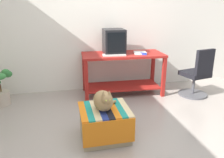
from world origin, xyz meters
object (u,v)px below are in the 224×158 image
(tv_monitor, at_px, (114,42))
(ottoman_with_blanket, at_px, (105,123))
(keyboard, at_px, (114,55))
(book, at_px, (140,53))
(cat, at_px, (104,100))
(office_chair, at_px, (197,76))
(stapler, at_px, (144,54))
(desk, at_px, (123,67))
(potted_plant, at_px, (0,88))

(tv_monitor, relative_size, ottoman_with_blanket, 0.73)
(ottoman_with_blanket, bearing_deg, keyboard, 71.75)
(book, xyz_separation_m, cat, (-0.94, -1.39, -0.26))
(office_chair, bearing_deg, stapler, -26.84)
(tv_monitor, bearing_deg, keyboard, -99.49)
(desk, xyz_separation_m, stapler, (0.32, -0.19, 0.26))
(office_chair, bearing_deg, cat, 15.45)
(tv_monitor, bearing_deg, ottoman_with_blanket, -105.03)
(keyboard, distance_m, cat, 1.40)
(cat, bearing_deg, ottoman_with_blanket, 58.28)
(book, bearing_deg, ottoman_with_blanket, -111.51)
(tv_monitor, distance_m, keyboard, 0.28)
(ottoman_with_blanket, distance_m, cat, 0.33)
(desk, bearing_deg, book, -8.86)
(desk, xyz_separation_m, book, (0.31, -0.06, 0.26))
(potted_plant, bearing_deg, book, 0.09)
(desk, height_order, cat, desk)
(tv_monitor, xyz_separation_m, ottoman_with_blanket, (-0.46, -1.47, -0.78))
(keyboard, relative_size, ottoman_with_blanket, 0.66)
(tv_monitor, height_order, ottoman_with_blanket, tv_monitor)
(desk, distance_m, keyboard, 0.35)
(potted_plant, height_order, stapler, stapler)
(book, distance_m, ottoman_with_blanket, 1.73)
(desk, distance_m, book, 0.40)
(keyboard, xyz_separation_m, book, (0.50, 0.08, 0.00))
(keyboard, xyz_separation_m, potted_plant, (-1.92, 0.07, -0.47))
(desk, relative_size, keyboard, 3.73)
(cat, bearing_deg, office_chair, 20.40)
(tv_monitor, relative_size, potted_plant, 0.74)
(potted_plant, xyz_separation_m, office_chair, (3.39, -0.36, 0.08))
(ottoman_with_blanket, bearing_deg, cat, -113.94)
(office_chair, xyz_separation_m, stapler, (-0.95, 0.24, 0.40))
(book, relative_size, cat, 0.70)
(tv_monitor, height_order, stapler, tv_monitor)
(book, xyz_separation_m, potted_plant, (-2.42, -0.00, -0.47))
(tv_monitor, bearing_deg, cat, -105.20)
(cat, height_order, potted_plant, cat)
(cat, bearing_deg, keyboard, 63.81)
(ottoman_with_blanket, xyz_separation_m, cat, (-0.02, -0.04, 0.32))
(keyboard, bearing_deg, stapler, -0.48)
(desk, height_order, office_chair, office_chair)
(keyboard, bearing_deg, book, 13.60)
(keyboard, distance_m, stapler, 0.52)
(ottoman_with_blanket, xyz_separation_m, office_chair, (1.89, 0.98, 0.19))
(desk, bearing_deg, stapler, -27.50)
(tv_monitor, distance_m, book, 0.52)
(desk, height_order, book, book)
(stapler, bearing_deg, desk, 90.75)
(potted_plant, distance_m, office_chair, 3.41)
(keyboard, height_order, cat, keyboard)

